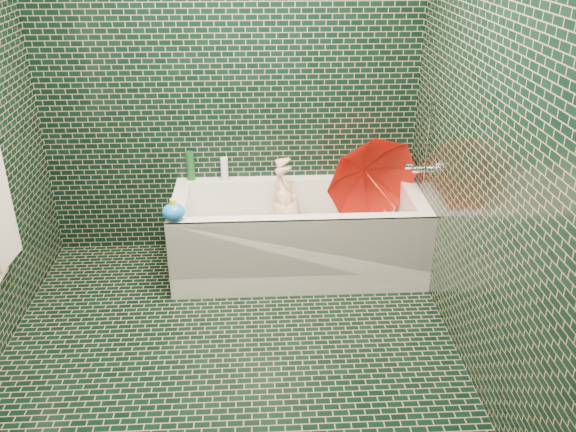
{
  "coord_description": "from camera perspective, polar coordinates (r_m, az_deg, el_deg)",
  "views": [
    {
      "loc": [
        0.18,
        -2.71,
        2.23
      ],
      "look_at": [
        0.37,
        0.82,
        0.5
      ],
      "focal_mm": 38.0,
      "sensor_mm": 36.0,
      "label": 1
    }
  ],
  "objects": [
    {
      "name": "wall_right",
      "position": [
        3.09,
        18.44,
        6.16
      ],
      "size": [
        0.0,
        2.8,
        2.8
      ],
      "primitive_type": "plane",
      "rotation": [
        1.57,
        0.0,
        -1.57
      ],
      "color": "black",
      "rests_on": "floor"
    },
    {
      "name": "bottle_right_pump",
      "position": [
        4.5,
        10.75,
        4.75
      ],
      "size": [
        0.06,
        0.06,
        0.17
      ],
      "primitive_type": "cylinder",
      "rotation": [
        0.0,
        0.0,
        0.28
      ],
      "color": "silver",
      "rests_on": "bathtub"
    },
    {
      "name": "umbrella",
      "position": [
        4.16,
        8.52,
        2.55
      ],
      "size": [
        0.94,
        0.83,
        0.87
      ],
      "primitive_type": "imported",
      "rotation": [
        0.17,
        -0.49,
        0.17
      ],
      "color": "red",
      "rests_on": "bathtub"
    },
    {
      "name": "bottle_left_short",
      "position": [
        4.35,
        -5.97,
        4.38
      ],
      "size": [
        0.06,
        0.06,
        0.17
      ],
      "primitive_type": "cylinder",
      "rotation": [
        0.0,
        0.0,
        0.17
      ],
      "color": "white",
      "rests_on": "bathtub"
    },
    {
      "name": "child",
      "position": [
        4.24,
        0.39,
        -0.93
      ],
      "size": [
        0.98,
        0.43,
        0.36
      ],
      "primitive_type": "imported",
      "rotation": [
        -1.42,
        0.0,
        -1.67
      ],
      "color": "#ECB393",
      "rests_on": "bathtub"
    },
    {
      "name": "soap_bottle_c",
      "position": [
        4.5,
        9.51,
        3.69
      ],
      "size": [
        0.17,
        0.17,
        0.17
      ],
      "primitive_type": "imported",
      "rotation": [
        0.0,
        0.0,
        -0.34
      ],
      "color": "#13451C",
      "rests_on": "bathtub"
    },
    {
      "name": "bath_mat",
      "position": [
        4.28,
        0.93,
        -2.96
      ],
      "size": [
        1.35,
        0.47,
        0.01
      ],
      "primitive_type": "cube",
      "color": "green",
      "rests_on": "bathtub"
    },
    {
      "name": "soap_bottle_b",
      "position": [
        4.54,
        10.8,
        3.81
      ],
      "size": [
        0.12,
        0.12,
        0.21
      ],
      "primitive_type": "imported",
      "rotation": [
        0.0,
        0.0,
        -0.34
      ],
      "color": "#471D6D",
      "rests_on": "bathtub"
    },
    {
      "name": "faucet",
      "position": [
        4.15,
        12.33,
        4.81
      ],
      "size": [
        0.18,
        0.19,
        0.55
      ],
      "color": "silver",
      "rests_on": "wall_right"
    },
    {
      "name": "bath_toy",
      "position": [
        3.81,
        -10.66,
        0.41
      ],
      "size": [
        0.18,
        0.17,
        0.14
      ],
      "rotation": [
        0.0,
        0.0,
        -0.43
      ],
      "color": "blue",
      "rests_on": "bathtub"
    },
    {
      "name": "rubber_duck",
      "position": [
        4.45,
        6.63,
        4.22
      ],
      "size": [
        0.11,
        0.07,
        0.09
      ],
      "rotation": [
        0.0,
        0.0,
        -0.05
      ],
      "color": "yellow",
      "rests_on": "bathtub"
    },
    {
      "name": "water",
      "position": [
        4.22,
        0.94,
        -1.25
      ],
      "size": [
        1.48,
        0.53,
        0.0
      ],
      "primitive_type": "cube",
      "color": "silver",
      "rests_on": "bathtub"
    },
    {
      "name": "soap_bottle_a",
      "position": [
        4.5,
        10.4,
        3.61
      ],
      "size": [
        0.11,
        0.11,
        0.24
      ],
      "primitive_type": "imported",
      "rotation": [
        0.0,
        0.0,
        0.17
      ],
      "color": "white",
      "rests_on": "bathtub"
    },
    {
      "name": "bottle_right_tall",
      "position": [
        4.45,
        9.65,
        4.79
      ],
      "size": [
        0.07,
        0.07,
        0.2
      ],
      "primitive_type": "cylinder",
      "rotation": [
        0.0,
        0.0,
        -0.25
      ],
      "color": "#13451C",
      "rests_on": "bathtub"
    },
    {
      "name": "floor",
      "position": [
        3.52,
        -5.45,
        -13.51
      ],
      "size": [
        2.8,
        2.8,
        0.0
      ],
      "primitive_type": "plane",
      "color": "black",
      "rests_on": "ground"
    },
    {
      "name": "wall_front",
      "position": [
        1.65,
        -8.85,
        -10.93
      ],
      "size": [
        2.8,
        0.0,
        2.8
      ],
      "primitive_type": "plane",
      "rotation": [
        -1.57,
        0.0,
        0.0
      ],
      "color": "black",
      "rests_on": "floor"
    },
    {
      "name": "bottle_left_tall",
      "position": [
        4.4,
        -9.11,
        4.66
      ],
      "size": [
        0.06,
        0.06,
        0.21
      ],
      "primitive_type": "cylinder",
      "rotation": [
        0.0,
        0.0,
        -0.05
      ],
      "color": "#13451C",
      "rests_on": "bathtub"
    },
    {
      "name": "bathtub",
      "position": [
        4.24,
        0.95,
        -2.42
      ],
      "size": [
        1.7,
        0.75,
        0.55
      ],
      "color": "white",
      "rests_on": "floor"
    },
    {
      "name": "wall_back",
      "position": [
        4.23,
        -5.56,
        12.49
      ],
      "size": [
        2.8,
        0.0,
        2.8
      ],
      "primitive_type": "plane",
      "rotation": [
        1.57,
        0.0,
        0.0
      ],
      "color": "black",
      "rests_on": "floor"
    }
  ]
}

